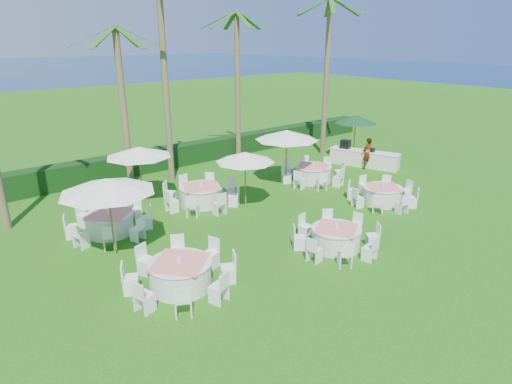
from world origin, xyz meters
TOP-DOWN VIEW (x-y plane):
  - ground at (0.00, 0.00)m, footprint 120.00×120.00m
  - hedge at (0.00, 12.00)m, footprint 34.00×1.00m
  - banquet_table_a at (-5.34, 0.21)m, footprint 3.35×3.35m
  - banquet_table_b at (0.30, -1.08)m, footprint 3.13×3.13m
  - banquet_table_c at (5.40, 0.54)m, footprint 3.08×3.08m
  - banquet_table_d at (-5.52, 5.32)m, footprint 3.15×3.15m
  - banquet_table_e at (-1.11, 5.67)m, footprint 3.46×3.46m
  - banquet_table_f at (5.25, 4.75)m, footprint 3.35×3.35m
  - umbrella_a at (-6.08, 3.50)m, footprint 3.20×3.20m
  - umbrella_b at (0.24, 4.13)m, footprint 2.60×2.60m
  - umbrella_c at (-3.03, 7.73)m, footprint 2.94×2.94m
  - umbrella_d at (3.85, 5.35)m, footprint 3.20×3.20m
  - umbrella_green at (10.28, 6.11)m, footprint 2.57×2.57m
  - buffet_table at (9.65, 4.85)m, footprint 2.16×4.10m
  - staff_person at (9.39, 4.44)m, footprint 0.67×0.45m
  - palm_b at (-2.52, 10.15)m, footprint 4.19×4.39m
  - palm_c at (-0.38, 9.79)m, footprint 4.40×4.15m
  - palm_d at (5.26, 11.30)m, footprint 4.35×4.28m
  - palm_e at (9.99, 8.40)m, footprint 4.35×4.28m

SIDE VIEW (x-z plane):
  - ground at x=0.00m, z-range 0.00..0.00m
  - banquet_table_c at x=5.40m, z-range -0.06..0.88m
  - banquet_table_b at x=0.30m, z-range -0.06..0.88m
  - banquet_table_d at x=-5.52m, z-range -0.06..0.92m
  - banquet_table_f at x=5.25m, z-range -0.06..0.95m
  - banquet_table_a at x=-5.34m, z-range -0.06..0.96m
  - banquet_table_e at x=-1.11m, z-range -0.06..0.97m
  - buffet_table at x=9.65m, z-range -0.22..1.22m
  - hedge at x=0.00m, z-range 0.00..1.20m
  - staff_person at x=9.39m, z-range 0.00..1.81m
  - umbrella_b at x=0.24m, z-range 1.05..3.60m
  - umbrella_c at x=-3.03m, z-range 1.07..3.68m
  - umbrella_green at x=10.28m, z-range 1.15..3.95m
  - umbrella_a at x=-6.08m, z-range 1.16..3.96m
  - umbrella_d at x=3.85m, z-range 1.17..4.00m
  - palm_b at x=-2.52m, z-range 0.44..8.17m
  - palm_d at x=5.26m, z-range 0.45..9.11m
  - palm_e at x=9.99m, z-range 0.46..9.89m
  - palm_c at x=-0.38m, z-range 0.47..10.57m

